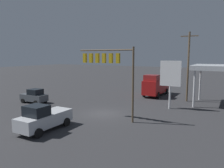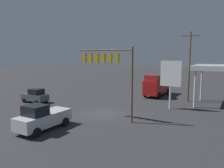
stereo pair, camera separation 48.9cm
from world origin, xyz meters
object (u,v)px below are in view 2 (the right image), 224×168
object	(u,v)px
delivery_truck	(157,86)
pickup_parked	(42,118)
traffic_signal_assembly	(108,64)
price_sign	(171,75)
hatchback_crossing	(35,96)
utility_pole	(189,65)

from	to	relation	value
delivery_truck	pickup_parked	bearing A→B (deg)	-7.77
traffic_signal_assembly	price_sign	distance (m)	8.78
traffic_signal_assembly	hatchback_crossing	world-z (taller)	traffic_signal_assembly
utility_pole	hatchback_crossing	xyz separation A→B (m)	(18.33, 11.68, -4.28)
utility_pole	delivery_truck	xyz separation A→B (m)	(5.33, -1.95, -3.53)
utility_pole	price_sign	size ratio (longest dim) A/B	1.66
traffic_signal_assembly	hatchback_crossing	xyz separation A→B (m)	(12.90, -1.39, -4.83)
utility_pole	delivery_truck	bearing A→B (deg)	-20.05
utility_pole	pickup_parked	bearing A→B (deg)	65.64
traffic_signal_assembly	price_sign	size ratio (longest dim) A/B	1.25
delivery_truck	price_sign	bearing A→B (deg)	30.84
pickup_parked	utility_pole	bearing A→B (deg)	155.56
traffic_signal_assembly	pickup_parked	distance (m)	8.26
price_sign	pickup_parked	world-z (taller)	price_sign
traffic_signal_assembly	delivery_truck	bearing A→B (deg)	-90.39
price_sign	pickup_parked	size ratio (longest dim) A/B	1.15
traffic_signal_assembly	delivery_truck	xyz separation A→B (m)	(-0.10, -15.01, -4.08)
hatchback_crossing	price_sign	bearing A→B (deg)	-162.60
price_sign	traffic_signal_assembly	bearing A→B (deg)	59.12
utility_pole	delivery_truck	distance (m)	6.68
traffic_signal_assembly	delivery_truck	world-z (taller)	traffic_signal_assembly
hatchback_crossing	delivery_truck	bearing A→B (deg)	-135.43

